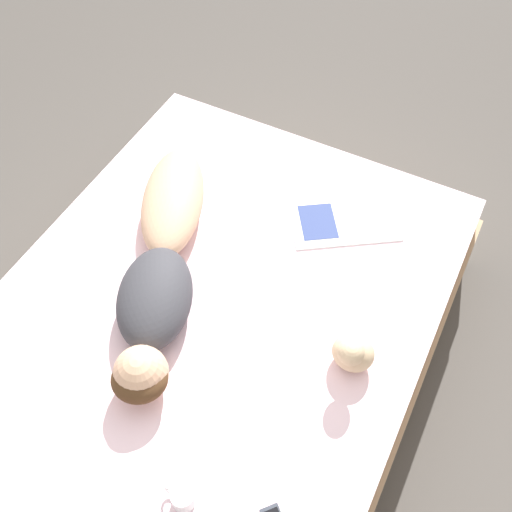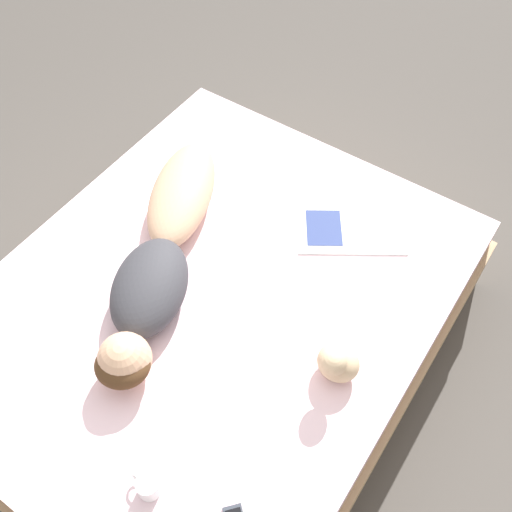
# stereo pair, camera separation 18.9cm
# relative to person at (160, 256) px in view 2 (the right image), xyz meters

# --- Properties ---
(ground_plane) EXTENTS (12.00, 12.00, 0.00)m
(ground_plane) POSITION_rel_person_xyz_m (-0.26, -0.01, -0.63)
(ground_plane) COLOR #4C4742
(bed) EXTENTS (1.82, 2.22, 0.53)m
(bed) POSITION_rel_person_xyz_m (-0.26, -0.01, -0.36)
(bed) COLOR tan
(bed) RESTS_ON ground_plane
(person) EXTENTS (0.77, 1.32, 0.21)m
(person) POSITION_rel_person_xyz_m (0.00, 0.00, 0.00)
(person) COLOR tan
(person) RESTS_ON bed
(open_magazine) EXTENTS (0.58, 0.52, 0.01)m
(open_magazine) POSITION_rel_person_xyz_m (-0.57, -0.66, -0.09)
(open_magazine) COLOR white
(open_magazine) RESTS_ON bed
(coffee_mug) EXTENTS (0.11, 0.08, 0.08)m
(coffee_mug) POSITION_rel_person_xyz_m (-0.56, 0.76, -0.05)
(coffee_mug) COLOR white
(coffee_mug) RESTS_ON bed
(plush_toy) EXTENTS (0.17, 0.18, 0.22)m
(plush_toy) POSITION_rel_person_xyz_m (-0.87, 0.01, 0.00)
(plush_toy) COLOR #D1B289
(plush_toy) RESTS_ON bed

